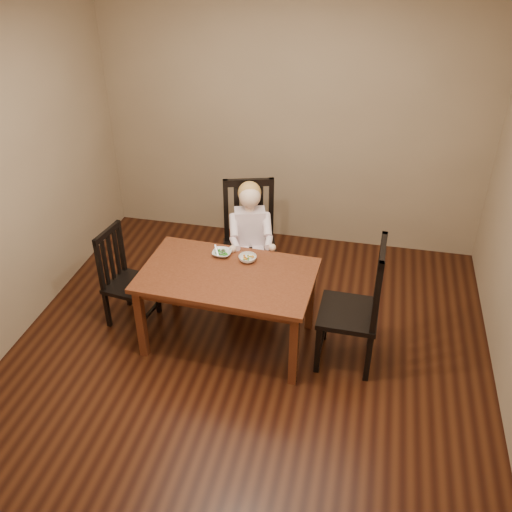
% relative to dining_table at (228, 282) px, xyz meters
% --- Properties ---
extents(room, '(4.01, 4.01, 2.71)m').
position_rel_dining_table_xyz_m(room, '(0.20, -0.12, 0.73)').
color(room, '#3C1B0C').
rests_on(room, ground).
extents(dining_table, '(1.44, 0.90, 0.70)m').
position_rel_dining_table_xyz_m(dining_table, '(0.00, 0.00, 0.00)').
color(dining_table, '#4D2211').
rests_on(dining_table, room).
extents(chair_child, '(0.60, 0.58, 1.12)m').
position_rel_dining_table_xyz_m(chair_child, '(0.01, 0.76, -0.08)').
color(chair_child, black).
rests_on(chair_child, room).
extents(chair_left, '(0.43, 0.44, 0.90)m').
position_rel_dining_table_xyz_m(chair_left, '(-0.96, 0.10, -0.19)').
color(chair_left, black).
rests_on(chair_left, room).
extents(chair_right, '(0.47, 0.50, 1.12)m').
position_rel_dining_table_xyz_m(chair_right, '(1.05, -0.02, -0.08)').
color(chair_right, black).
rests_on(chair_right, room).
extents(toddler, '(0.48, 0.54, 0.62)m').
position_rel_dining_table_xyz_m(toddler, '(0.03, 0.71, 0.08)').
color(toddler, white).
rests_on(toddler, chair_child).
extents(bowl_peas, '(0.16, 0.16, 0.04)m').
position_rel_dining_table_xyz_m(bowl_peas, '(-0.11, 0.26, 0.10)').
color(bowl_peas, white).
rests_on(bowl_peas, dining_table).
extents(bowl_veg, '(0.19, 0.19, 0.05)m').
position_rel_dining_table_xyz_m(bowl_veg, '(0.12, 0.22, 0.11)').
color(bowl_veg, white).
rests_on(bowl_veg, dining_table).
extents(fork, '(0.07, 0.12, 0.05)m').
position_rel_dining_table_xyz_m(fork, '(-0.15, 0.24, 0.13)').
color(fork, silver).
rests_on(fork, bowl_peas).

